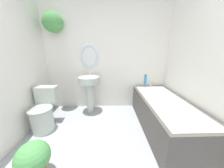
{
  "coord_description": "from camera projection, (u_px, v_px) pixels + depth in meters",
  "views": [
    {
      "loc": [
        0.02,
        -0.41,
        1.37
      ],
      "look_at": [
        0.08,
        1.38,
        0.84
      ],
      "focal_mm": 18.0,
      "sensor_mm": 36.0,
      "label": 1
    }
  ],
  "objects": [
    {
      "name": "pedestal_sink",
      "position": [
        89.0,
        87.0,
        2.48
      ],
      "size": [
        0.46,
        0.46,
        0.94
      ],
      "color": "#B2BCB2",
      "rests_on": "ground_plane"
    },
    {
      "name": "wall_right",
      "position": [
        210.0,
        64.0,
        1.55
      ],
      "size": [
        0.06,
        2.35,
        2.4
      ],
      "color": "silver",
      "rests_on": "ground_plane"
    },
    {
      "name": "wall_back",
      "position": [
        101.0,
        55.0,
        2.56
      ],
      "size": [
        2.91,
        0.39,
        2.4
      ],
      "color": "silver",
      "rests_on": "ground_plane"
    },
    {
      "name": "toilet",
      "position": [
        44.0,
        112.0,
        2.01
      ],
      "size": [
        0.38,
        0.56,
        0.74
      ],
      "color": "#B2BCB2",
      "rests_on": "ground_plane"
    },
    {
      "name": "potted_plant",
      "position": [
        34.0,
        160.0,
        1.19
      ],
      "size": [
        0.34,
        0.34,
        0.47
      ],
      "color": "#9E6042",
      "rests_on": "ground_plane"
    },
    {
      "name": "bathtub",
      "position": [
        164.0,
        114.0,
        2.01
      ],
      "size": [
        0.74,
        1.69,
        0.63
      ],
      "color": "#4C4742",
      "rests_on": "ground_plane"
    },
    {
      "name": "shampoo_bottle",
      "position": [
        145.0,
        80.0,
        2.59
      ],
      "size": [
        0.06,
        0.06,
        0.23
      ],
      "color": "#2D84C6",
      "rests_on": "bathtub"
    }
  ]
}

